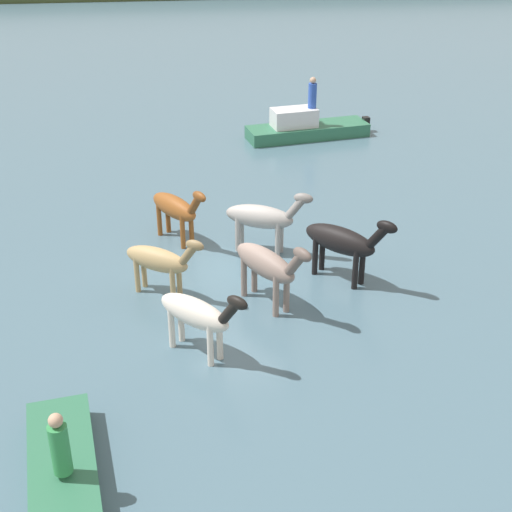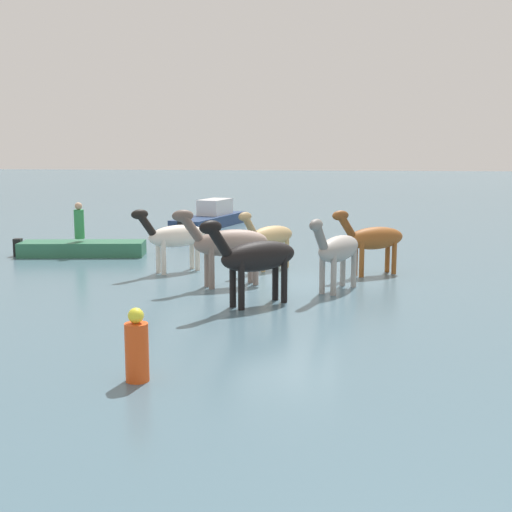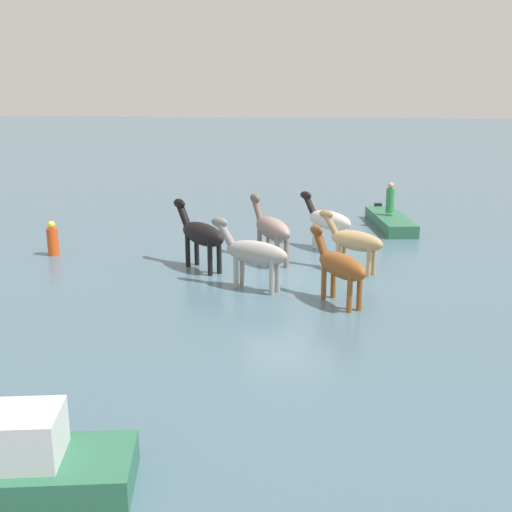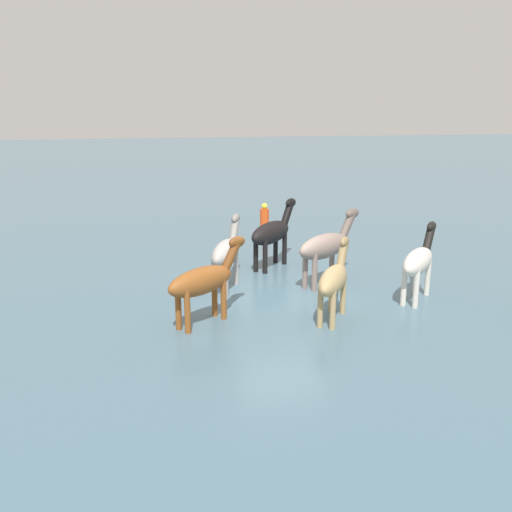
% 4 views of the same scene
% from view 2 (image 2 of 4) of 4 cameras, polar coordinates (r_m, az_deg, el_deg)
% --- Properties ---
extents(ground_plane, '(180.22, 180.22, 0.00)m').
position_cam_2_polar(ground_plane, '(17.69, 2.83, -2.26)').
color(ground_plane, '#476675').
extents(horse_dun_straggler, '(1.65, 2.17, 1.85)m').
position_cam_2_polar(horse_dun_straggler, '(18.87, 9.91, 1.47)').
color(horse_dun_straggler, brown).
rests_on(horse_dun_straggler, ground_plane).
extents(horse_rear_stallion, '(2.04, 1.60, 1.75)m').
position_cam_2_polar(horse_rear_stallion, '(19.45, 1.18, 1.67)').
color(horse_rear_stallion, tan).
rests_on(horse_rear_stallion, ground_plane).
extents(horse_pinto_flank, '(2.35, 1.41, 1.89)m').
position_cam_2_polar(horse_pinto_flank, '(16.58, 6.92, 0.57)').
color(horse_pinto_flank, '#9E9993').
rests_on(horse_pinto_flank, ground_plane).
extents(horse_gray_outer, '(2.08, 2.12, 2.00)m').
position_cam_2_polar(horse_gray_outer, '(14.92, -0.04, -0.08)').
color(horse_gray_outer, black).
rests_on(horse_gray_outer, ground_plane).
extents(horse_lead, '(1.69, 2.41, 2.01)m').
position_cam_2_polar(horse_lead, '(17.06, -2.40, 1.09)').
color(horse_lead, gray).
rests_on(horse_lead, ground_plane).
extents(horse_chestnut_trailing, '(1.94, 1.95, 1.86)m').
position_cam_2_polar(horse_chestnut_trailing, '(19.15, -6.89, 1.66)').
color(horse_chestnut_trailing, silver).
rests_on(horse_chestnut_trailing, ground_plane).
extents(boat_motor_center, '(1.72, 4.30, 0.72)m').
position_cam_2_polar(boat_motor_center, '(22.77, -14.59, 0.43)').
color(boat_motor_center, '#2D6B4C').
rests_on(boat_motor_center, ground_plane).
extents(boat_launch_far, '(5.34, 2.65, 1.35)m').
position_cam_2_polar(boat_launch_far, '(30.30, -3.90, 3.11)').
color(boat_launch_far, navy).
rests_on(boat_launch_far, ground_plane).
extents(person_watcher_seated, '(0.32, 0.32, 1.19)m').
position_cam_2_polar(person_watcher_seated, '(22.63, -14.81, 2.82)').
color(person_watcher_seated, '#338C4C').
rests_on(person_watcher_seated, boat_motor_center).
extents(buoy_channel_marker, '(0.36, 0.36, 1.14)m').
position_cam_2_polar(buoy_channel_marker, '(10.37, -10.10, -7.74)').
color(buoy_channel_marker, '#E54C19').
rests_on(buoy_channel_marker, ground_plane).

